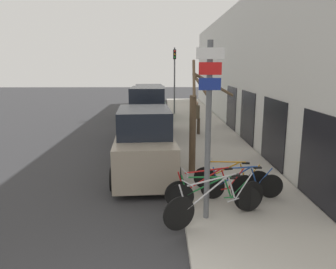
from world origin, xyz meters
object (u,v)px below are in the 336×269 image
object	(u,v)px
bicycle_4	(231,178)
street_tree	(194,125)
bicycle_1	(214,195)
parked_car_0	(144,144)
traffic_light	(175,72)
bicycle_2	(211,188)
pedestrian_near	(196,115)
signpost	(208,126)
parked_car_2	(149,104)
bicycle_3	(242,184)
bicycle_0	(217,202)
parked_car_1	(148,116)

from	to	relation	value
bicycle_4	street_tree	distance (m)	2.15
bicycle_1	bicycle_4	xyz separation A→B (m)	(0.65, 1.18, -0.00)
parked_car_0	traffic_light	size ratio (longest dim) A/B	1.04
bicycle_1	parked_car_0	world-z (taller)	parked_car_0
bicycle_2	street_tree	world-z (taller)	street_tree
bicycle_2	pedestrian_near	xyz separation A→B (m)	(0.46, 8.24, 0.56)
bicycle_2	pedestrian_near	bearing A→B (deg)	-16.72
signpost	bicycle_2	distance (m)	1.84
bicycle_2	parked_car_2	size ratio (longest dim) A/B	0.48
bicycle_3	bicycle_4	bearing A→B (deg)	15.73
bicycle_4	traffic_light	bearing A→B (deg)	17.55
bicycle_4	pedestrian_near	distance (m)	7.46
parked_car_0	street_tree	size ratio (longest dim) A/B	1.36
parked_car_0	parked_car_2	distance (m)	11.21
signpost	parked_car_2	world-z (taller)	signpost
bicycle_1	bicycle_2	size ratio (longest dim) A/B	0.93
bicycle_0	bicycle_1	distance (m)	0.53
bicycle_4	parked_car_2	xyz separation A→B (m)	(-2.69, 13.09, 0.50)
bicycle_4	pedestrian_near	bearing A→B (deg)	15.20
bicycle_3	bicycle_0	bearing A→B (deg)	144.00
bicycle_1	bicycle_3	world-z (taller)	bicycle_3
bicycle_3	parked_car_2	size ratio (longest dim) A/B	0.44
bicycle_4	parked_car_1	bearing A→B (deg)	33.13
bicycle_1	bicycle_4	size ratio (longest dim) A/B	1.06
pedestrian_near	traffic_light	bearing A→B (deg)	83.96
bicycle_0	bicycle_1	world-z (taller)	bicycle_0
bicycle_2	bicycle_4	size ratio (longest dim) A/B	1.15
bicycle_2	parked_car_0	distance (m)	3.24
parked_car_1	bicycle_2	bearing A→B (deg)	-76.51
bicycle_0	pedestrian_near	world-z (taller)	pedestrian_near
signpost	parked_car_1	size ratio (longest dim) A/B	0.84
bicycle_0	bicycle_4	size ratio (longest dim) A/B	1.19
bicycle_1	bicycle_2	bearing A→B (deg)	7.73
bicycle_2	bicycle_3	xyz separation A→B (m)	(0.81, 0.29, -0.02)
bicycle_4	pedestrian_near	size ratio (longest dim) A/B	1.21
parked_car_2	pedestrian_near	world-z (taller)	parked_car_2
bicycle_2	traffic_light	distance (m)	15.51
signpost	parked_car_2	xyz separation A→B (m)	(-1.81, 14.66, -1.18)
parked_car_0	parked_car_2	size ratio (longest dim) A/B	0.99
signpost	bicycle_4	xyz separation A→B (m)	(0.88, 1.58, -1.68)
parked_car_0	pedestrian_near	world-z (taller)	parked_car_0
bicycle_1	bicycle_3	distance (m)	1.04
bicycle_0	bicycle_3	distance (m)	1.44
bicycle_2	parked_car_1	world-z (taller)	parked_car_1
bicycle_3	parked_car_2	distance (m)	13.91
bicycle_3	street_tree	xyz separation A→B (m)	(-1.00, 2.13, 1.15)
signpost	parked_car_2	size ratio (longest dim) A/B	0.80
bicycle_4	bicycle_3	bearing A→B (deg)	-149.28
bicycle_2	parked_car_0	size ratio (longest dim) A/B	0.48
bicycle_3	signpost	bearing A→B (deg)	134.35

